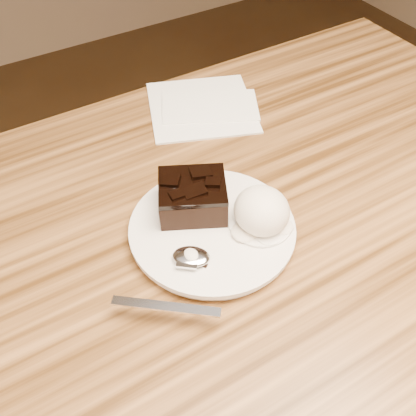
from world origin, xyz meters
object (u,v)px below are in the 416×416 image
plate (212,230)px  spoon (191,258)px  ice_cream_scoop (262,211)px  brownie (193,198)px  napkin (202,106)px  dining_table (218,401)px

plate → spoon: 0.06m
plate → ice_cream_scoop: 0.07m
brownie → ice_cream_scoop: (0.06, -0.06, 0.00)m
brownie → napkin: bearing=56.9°
ice_cream_scoop → spoon: bearing=-177.2°
ice_cream_scoop → napkin: 0.28m
dining_table → spoon: bearing=140.9°
dining_table → ice_cream_scoop: (0.07, 0.03, 0.42)m
brownie → spoon: (-0.04, -0.07, -0.01)m
brownie → ice_cream_scoop: 0.09m
plate → napkin: 0.27m
napkin → dining_table: bearing=-116.2°
plate → spoon: spoon is taller
plate → spoon: (-0.05, -0.03, 0.01)m
dining_table → napkin: size_ratio=7.23×
plate → ice_cream_scoop: bearing=-27.7°
spoon → brownie: bearing=7.6°
ice_cream_scoop → spoon: size_ratio=0.41×
ice_cream_scoop → napkin: bearing=74.6°
napkin → ice_cream_scoop: bearing=-105.4°
ice_cream_scoop → napkin: (0.07, 0.27, -0.04)m
dining_table → napkin: napkin is taller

